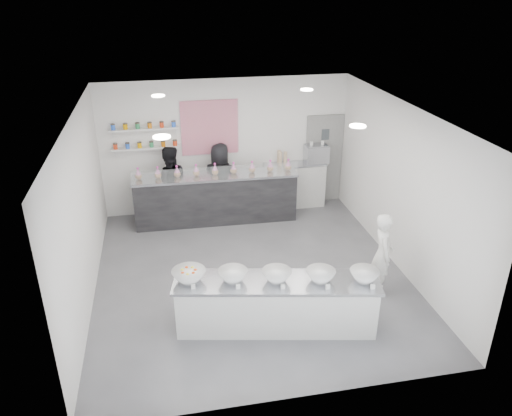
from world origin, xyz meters
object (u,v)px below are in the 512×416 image
(espresso_ledge, at_px, (294,185))
(staff_left, at_px, (170,184))
(prep_counter, at_px, (276,304))
(woman_prep, at_px, (383,254))
(back_bar, at_px, (216,198))
(espresso_machine, at_px, (316,154))
(staff_right, at_px, (220,180))

(espresso_ledge, height_order, staff_left, staff_left)
(prep_counter, relative_size, staff_left, 1.81)
(espresso_ledge, relative_size, woman_prep, 0.97)
(back_bar, distance_m, espresso_ledge, 1.94)
(prep_counter, height_order, staff_left, staff_left)
(espresso_machine, distance_m, staff_left, 3.39)
(prep_counter, relative_size, staff_right, 1.82)
(prep_counter, bearing_deg, staff_right, 105.36)
(espresso_ledge, bearing_deg, staff_right, -174.12)
(espresso_ledge, distance_m, espresso_machine, 0.88)
(woman_prep, distance_m, staff_left, 4.89)
(prep_counter, distance_m, staff_left, 4.39)
(prep_counter, distance_m, woman_prep, 2.08)
(espresso_ledge, xyz_separation_m, staff_right, (-1.75, -0.18, 0.32))
(woman_prep, distance_m, staff_right, 4.20)
(espresso_machine, relative_size, staff_left, 0.31)
(prep_counter, bearing_deg, woman_prep, 28.20)
(staff_left, bearing_deg, prep_counter, 106.48)
(espresso_machine, bearing_deg, staff_right, -175.43)
(espresso_machine, height_order, woman_prep, woman_prep)
(espresso_machine, xyz_separation_m, staff_left, (-3.36, -0.18, -0.40))
(prep_counter, bearing_deg, espresso_ledge, 82.70)
(espresso_machine, height_order, staff_right, staff_right)
(espresso_ledge, xyz_separation_m, espresso_machine, (0.50, 0.00, 0.73))
(espresso_machine, bearing_deg, staff_left, -176.93)
(espresso_machine, bearing_deg, espresso_ledge, 180.00)
(woman_prep, bearing_deg, back_bar, 49.88)
(prep_counter, relative_size, espresso_machine, 5.84)
(back_bar, bearing_deg, espresso_machine, 12.19)
(back_bar, distance_m, staff_left, 1.05)
(espresso_ledge, height_order, espresso_machine, espresso_machine)
(espresso_ledge, relative_size, espresso_machine, 2.69)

